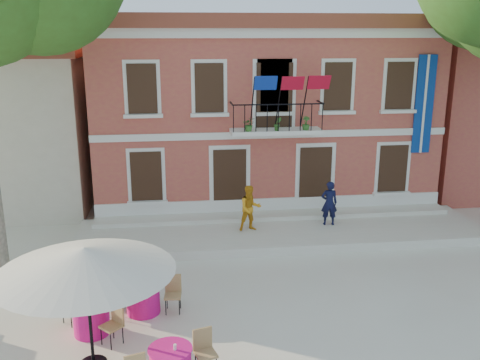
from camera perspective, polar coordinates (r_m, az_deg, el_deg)
name	(u,v)px	position (r m, az deg, el deg)	size (l,w,h in m)	color
ground	(239,300)	(14.56, -0.15, -12.67)	(90.00, 90.00, 0.00)	beige
main_building	(257,107)	(23.21, 1.80, 7.84)	(13.50, 9.59, 7.50)	#AC3E3E
terrace	(280,232)	(18.75, 4.32, -5.56)	(14.00, 3.40, 0.30)	silver
patio_umbrella	(85,260)	(11.32, -16.21, -8.21)	(3.65, 3.65, 2.72)	black
pedestrian_navy	(329,203)	(18.99, 9.49, -2.45)	(0.58, 0.38, 1.58)	black
pedestrian_orange	(250,208)	(18.18, 1.09, -3.03)	(0.77, 0.60, 1.59)	orange
cafe_table_0	(91,317)	(13.41, -15.58, -13.89)	(1.64, 1.67, 0.95)	#D41382
cafe_table_3	(103,270)	(15.69, -14.43, -9.27)	(1.71, 1.86, 0.95)	#D41382
cafe_table_4	(143,297)	(14.01, -10.31, -12.20)	(1.95, 0.90, 0.95)	#D41382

